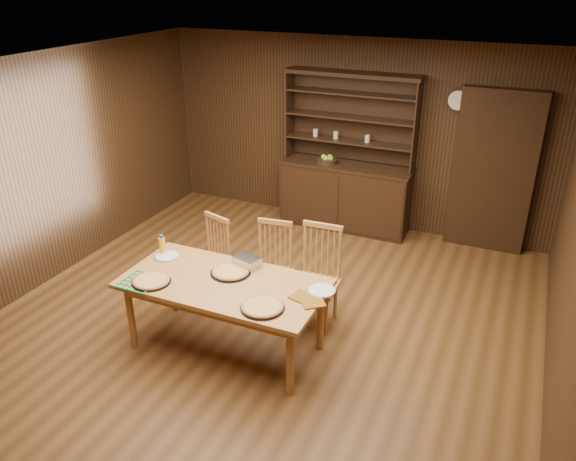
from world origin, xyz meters
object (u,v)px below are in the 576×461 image
at_px(chair_right, 319,272).
at_px(juice_bottle, 162,245).
at_px(chair_left, 213,255).
at_px(chair_center, 273,263).
at_px(dining_table, 224,289).
at_px(china_hutch, 346,187).

relative_size(chair_right, juice_bottle, 5.30).
height_order(chair_left, chair_center, chair_center).
distance_m(dining_table, juice_bottle, 0.91).
xyz_separation_m(dining_table, juice_bottle, (-0.86, 0.25, 0.17)).
bearing_deg(juice_bottle, dining_table, -16.31).
bearing_deg(dining_table, chair_center, 84.79).
relative_size(chair_left, chair_center, 0.97).
bearing_deg(chair_right, chair_center, 170.63).
distance_m(dining_table, chair_center, 0.92).
bearing_deg(china_hutch, chair_center, -91.40).
bearing_deg(chair_left, dining_table, -35.41).
height_order(china_hutch, chair_left, china_hutch).
xyz_separation_m(chair_center, juice_bottle, (-0.94, -0.65, 0.32)).
bearing_deg(dining_table, chair_right, 52.39).
relative_size(chair_center, chair_right, 0.92).
height_order(china_hutch, dining_table, china_hutch).
distance_m(chair_left, chair_center, 0.71).
xyz_separation_m(dining_table, chair_right, (0.64, 0.83, -0.10)).
relative_size(chair_left, juice_bottle, 4.70).
bearing_deg(chair_left, chair_right, 17.98).
bearing_deg(chair_left, chair_center, 24.21).
height_order(chair_left, juice_bottle, chair_left).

